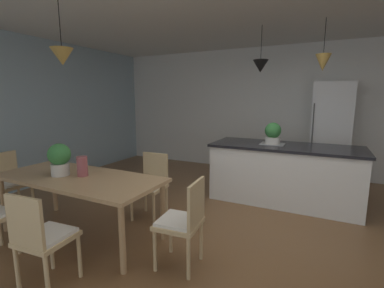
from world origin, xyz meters
TOP-DOWN VIEW (x-y plane):
  - ground_plane at (0.00, 0.00)m, footprint 10.00×8.40m
  - wall_back_kitchen at (0.00, 3.26)m, footprint 10.00×0.12m
  - window_wall_left_glazing at (-4.06, 0.00)m, footprint 0.06×8.40m
  - dining_table at (-1.79, -0.72)m, footprint 2.01×0.85m
  - chair_window_end at (-3.16, -0.72)m, footprint 0.41×0.41m
  - chair_kitchen_end at (-0.42, -0.72)m, footprint 0.43×0.43m
  - chair_near_right at (-1.33, -1.52)m, footprint 0.43×0.43m
  - chair_far_right at (-1.34, 0.07)m, footprint 0.42×0.42m
  - kitchen_island at (0.20, 1.47)m, footprint 2.22×0.91m
  - refrigerator at (0.82, 2.86)m, footprint 0.68×0.67m
  - pendant_over_table at (-1.86, -0.76)m, footprint 0.24×0.24m
  - pendant_over_island_main at (-0.24, 1.47)m, footprint 0.24×0.24m
  - pendant_over_island_aux at (0.63, 1.47)m, footprint 0.21×0.21m
  - potted_plant_on_island at (0.00, 1.47)m, footprint 0.25×0.25m
  - potted_plant_on_table at (-2.01, -0.79)m, footprint 0.25×0.25m
  - vase_on_dining_table at (-1.76, -0.69)m, footprint 0.12×0.12m

SIDE VIEW (x-z plane):
  - ground_plane at x=0.00m, z-range -0.04..0.00m
  - kitchen_island at x=0.20m, z-range 0.01..0.92m
  - chair_window_end at x=-3.16m, z-range 0.04..0.91m
  - chair_kitchen_end at x=-0.42m, z-range 0.04..0.91m
  - chair_near_right at x=-1.33m, z-range 0.04..0.91m
  - chair_far_right at x=-1.34m, z-range 0.04..0.91m
  - dining_table at x=-1.79m, z-range 0.30..1.02m
  - vase_on_dining_table at x=-1.76m, z-range 0.72..0.96m
  - potted_plant_on_table at x=-2.01m, z-range 0.74..1.12m
  - refrigerator at x=0.82m, z-range 0.00..1.91m
  - potted_plant_on_island at x=0.00m, z-range 0.90..1.24m
  - wall_back_kitchen at x=0.00m, z-range 0.00..2.70m
  - window_wall_left_glazing at x=-4.06m, z-range 0.00..2.70m
  - pendant_over_table at x=-1.86m, z-range 1.69..2.42m
  - pendant_over_island_main at x=-0.24m, z-range 1.75..2.45m
  - pendant_over_island_aux at x=0.63m, z-range 1.75..2.46m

